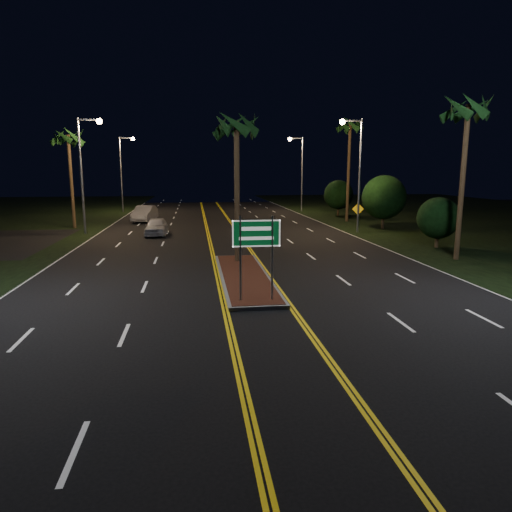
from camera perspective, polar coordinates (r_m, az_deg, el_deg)
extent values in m
plane|color=black|center=(14.85, 1.50, -9.01)|extent=(120.00, 120.00, 0.00)
cube|color=gray|center=(21.49, -1.46, -2.60)|extent=(2.25, 10.25, 0.15)
cube|color=#592819|center=(21.47, -1.46, -2.38)|extent=(2.00, 10.00, 0.02)
cylinder|color=gray|center=(16.99, -1.97, -0.37)|extent=(0.08, 0.08, 3.20)
cylinder|color=gray|center=(17.15, 2.03, -0.27)|extent=(0.08, 0.08, 3.20)
cube|color=#07471E|center=(16.91, 0.04, 2.85)|extent=(1.80, 0.04, 1.00)
cube|color=white|center=(16.88, 0.05, 2.84)|extent=(1.80, 0.01, 1.00)
cylinder|color=gray|center=(38.81, -20.98, 9.20)|extent=(0.18, 0.18, 9.00)
cube|color=gray|center=(38.82, -20.23, 15.70)|extent=(1.60, 0.12, 0.12)
sphere|color=#FFBC72|center=(38.66, -19.02, 15.64)|extent=(0.44, 0.44, 0.44)
cylinder|color=gray|center=(58.46, -16.51, 9.71)|extent=(0.18, 0.18, 9.00)
cube|color=gray|center=(58.48, -15.94, 14.01)|extent=(1.60, 0.12, 0.12)
sphere|color=#FFBC72|center=(58.37, -15.14, 13.95)|extent=(0.44, 0.44, 0.44)
cylinder|color=gray|center=(38.18, 12.83, 9.62)|extent=(0.18, 0.18, 9.00)
cube|color=gray|center=(38.10, 11.93, 16.21)|extent=(1.60, 0.12, 0.12)
sphere|color=#FFBC72|center=(37.84, 10.74, 16.14)|extent=(0.44, 0.44, 0.44)
cylinder|color=gray|center=(57.35, 5.78, 10.07)|extent=(0.18, 0.18, 9.00)
cube|color=gray|center=(57.30, 5.06, 14.44)|extent=(1.60, 0.12, 0.12)
sphere|color=#FFBC72|center=(57.13, 4.25, 14.36)|extent=(0.44, 0.44, 0.44)
cylinder|color=#382819|center=(24.44, -2.40, 7.71)|extent=(0.28, 0.28, 7.50)
cylinder|color=#382819|center=(43.13, -22.08, 8.54)|extent=(0.28, 0.28, 8.00)
cylinder|color=#382819|center=(28.01, 24.37, 8.18)|extent=(0.28, 0.28, 8.50)
cylinder|color=#382819|center=(46.31, 11.48, 10.11)|extent=(0.28, 0.28, 9.50)
cylinder|color=#382819|center=(32.27, 21.65, 1.78)|extent=(0.24, 0.24, 0.90)
sphere|color=black|center=(32.09, 21.83, 4.43)|extent=(2.70, 2.70, 2.70)
cylinder|color=#382819|center=(41.37, 15.55, 4.18)|extent=(0.24, 0.24, 1.26)
sphere|color=black|center=(41.21, 15.70, 7.08)|extent=(3.78, 3.78, 3.78)
cylinder|color=#382819|center=(52.51, 10.21, 5.59)|extent=(0.24, 0.24, 1.08)
sphere|color=black|center=(52.39, 10.28, 7.55)|extent=(3.24, 3.24, 3.24)
imported|color=#B9BAC0|center=(36.67, -12.36, 3.81)|extent=(2.15, 4.84, 1.60)
imported|color=#9E9FA7|center=(46.85, -13.75, 5.32)|extent=(3.15, 5.76, 1.82)
cylinder|color=gray|center=(39.14, 12.57, 4.54)|extent=(0.07, 0.07, 2.04)
cube|color=#FFB20D|center=(39.05, 12.63, 5.75)|extent=(0.98, 0.09, 0.98)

